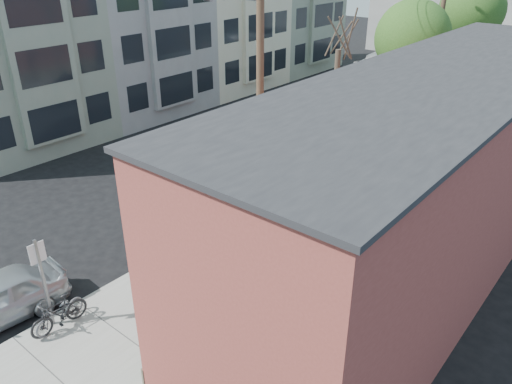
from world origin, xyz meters
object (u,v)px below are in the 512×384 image
Objects in this scene: tree_leafy_mid at (413,38)px; car_4 at (397,100)px; sign_post at (42,275)px; parked_bike_a at (59,313)px; patron_grey at (270,259)px; parked_bike_b at (60,313)px; car_3 at (354,121)px; parking_meter_near at (185,225)px; bus at (391,71)px; patio_chair_a at (205,317)px; tree_leafy_far at (472,10)px; tree_bare at (334,114)px; patio_chair_b at (156,360)px; car_2 at (291,151)px; car_1 at (201,196)px; parking_meter_far at (327,149)px; cyclist at (161,262)px; utility_pole_near at (259,80)px; patron_green at (188,329)px.

tree_leafy_mid reaches higher than car_4.
parked_bike_a is at bearing 9.12° from sign_post.
patron_grey is 1.20× the size of parked_bike_b.
tree_leafy_mid is 17.16m from patron_grey.
car_3 reaches higher than car_4.
parking_meter_near is 24.86m from bus.
patio_chair_a is 0.09× the size of bus.
tree_leafy_far is 0.78× the size of bus.
patio_chair_b is at bearing -76.25° from tree_bare.
parking_meter_near is at bearing -85.42° from car_3.
patio_chair_a is (3.63, -2.71, -0.39)m from parking_meter_near.
sign_post is at bearing -87.13° from car_2.
bus is (-7.99, 29.11, 0.83)m from patio_chair_b.
tree_bare is 7.14m from car_1.
cyclist reaches higher than parking_meter_far.
utility_pole_near reaches higher than sign_post.
tree_bare reaches higher than patron_grey.
car_1 is 6.05m from car_2.
parking_meter_near is 0.16× the size of tree_leafy_far.
parking_meter_far is 7.21m from car_1.
utility_pole_near reaches higher than car_2.
car_2 reaches higher than car_3.
utility_pole_near is at bearing 123.27° from patio_chair_a.
car_3 is at bearing 111.98° from patio_chair_a.
utility_pole_near reaches higher than patio_chair_a.
parking_meter_near is 0.64× the size of patron_grey.
car_4 is at bearing -110.56° from tree_leafy_far.
tree_leafy_far is at bearing 6.09° from bus.
patron_grey is (3.22, -16.32, -4.19)m from tree_leafy_mid.
patron_grey is at bearing -71.18° from car_3.
tree_bare reaches higher than patio_chair_a.
patron_grey is at bearing -25.82° from car_1.
utility_pole_near reaches higher than patio_chair_b.
utility_pole_near is at bearing -84.24° from car_4.
car_2 is (-1.45, 8.31, -0.17)m from parking_meter_near.
parking_meter_near is at bearing -93.61° from tree_bare.
parked_bike_a is 0.37× the size of car_4.
patron_green is at bearing -77.92° from bus.
bus is (-7.95, 24.45, 0.29)m from patron_grey.
parked_bike_b is at bearing -86.32° from parking_meter_near.
sign_post is at bearing -168.88° from parked_bike_a.
patron_green is at bearing -74.62° from tree_bare.
tree_bare is 0.72× the size of tree_leafy_far.
tree_leafy_far reaches higher than parking_meter_far.
sign_post is 19.80m from car_3.
car_3 is (-5.22, 14.36, -0.35)m from patron_grey.
patron_green reaches higher than parked_bike_a.
tree_leafy_mid is 1.56× the size of car_4.
car_3 is at bearing 86.71° from car_1.
utility_pole_near is at bearing 93.88° from parked_bike_a.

